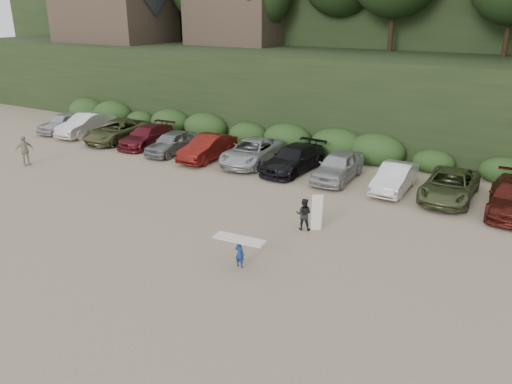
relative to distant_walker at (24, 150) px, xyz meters
The scene contains 5 objects.
ground 14.80m from the distant_walker, 11.69° to the right, with size 120.00×120.00×0.00m, color tan.
parked_cars 13.88m from the distant_walker, 30.64° to the left, with size 36.64×5.98×1.62m.
distant_walker is the anchor object (origin of this frame).
child_surfer 18.70m from the distant_walker, 13.14° to the right, with size 2.01×0.71×1.18m.
adult_surfer 18.89m from the distant_walker, ahead, with size 1.22×0.73×1.70m.
Camera 1 is at (12.66, -15.33, 9.23)m, focal length 35.00 mm.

